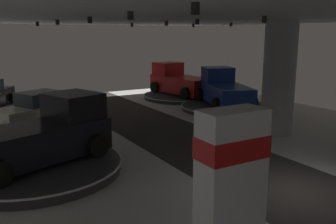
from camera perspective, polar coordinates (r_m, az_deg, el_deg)
name	(u,v)px	position (r m, az deg, el deg)	size (l,w,h in m)	color
ground	(297,193)	(12.64, 19.10, -11.57)	(24.00, 44.00, 0.06)	silver
ceiling_with_spotlights	(311,9)	(11.66, 21.03, 14.47)	(24.00, 44.00, 0.39)	silver
column_right	(279,78)	(18.95, 16.58, 5.04)	(1.56, 1.56, 5.50)	#ADADB2
brand_sign_pylon	(229,216)	(6.49, 9.36, -15.33)	(1.27, 0.65, 3.73)	slate
display_platform_far_right	(225,107)	(24.46, 8.66, 0.75)	(5.68, 5.68, 0.30)	#333338
pickup_truck_far_right	(224,90)	(24.58, 8.50, 3.34)	(4.04, 5.70, 2.30)	navy
display_platform_deep_right	(181,96)	(28.40, 2.05, 2.46)	(5.75, 5.75, 0.31)	#333338
pickup_truck_deep_right	(179,82)	(28.49, 1.66, 4.67)	(3.17, 5.52, 2.30)	red
display_platform_far_left	(39,129)	(19.71, -19.05, -2.45)	(4.58, 4.58, 0.34)	silver
display_car_far_left	(39,111)	(19.53, -19.16, 0.17)	(4.57, 3.49, 1.71)	silver
display_platform_mid_left	(36,167)	(14.22, -19.48, -7.95)	(6.10, 6.10, 0.37)	#333338
pickup_truck_mid_left	(42,136)	(14.05, -18.66, -3.44)	(5.70, 3.98, 2.30)	black
visitor_walking_near	(251,137)	(14.93, 12.54, -3.75)	(0.32, 0.32, 1.59)	black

